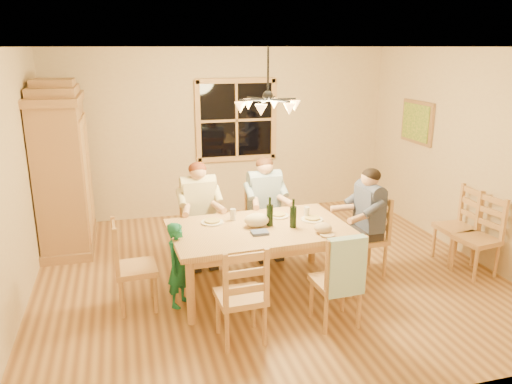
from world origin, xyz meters
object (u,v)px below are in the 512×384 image
object	(u,v)px
chair_near_left	(241,311)
adult_woman	(199,201)
adult_plaid_man	(265,195)
wine_bottle_b	(293,213)
armoire	(63,172)
wine_bottle_a	(270,211)
chandelier	(268,104)
chair_end_right	(365,250)
chair_far_left	(200,241)
child	(179,265)
chair_spare_front	(475,251)
chair_end_left	(137,281)
chair_near_right	(335,295)
chair_spare_back	(454,239)
adult_slate_man	(368,208)
dining_table	(259,235)
chair_far_right	(264,233)

from	to	relation	value
chair_near_left	adult_woman	xyz separation A→B (m)	(-0.09, 1.86, 0.54)
adult_plaid_man	wine_bottle_b	size ratio (longest dim) A/B	2.65
armoire	wine_bottle_a	xyz separation A→B (m)	(2.35, -1.96, -0.13)
chandelier	chair_end_right	bearing A→B (deg)	-15.29
adult_plaid_man	chair_end_right	bearing A→B (deg)	136.64
armoire	adult_woman	distance (m)	2.00
wine_bottle_b	chair_far_left	bearing A→B (deg)	131.83
wine_bottle_a	chair_end_right	bearing A→B (deg)	1.84
child	chair_spare_front	xyz separation A→B (m)	(3.58, -0.18, -0.17)
chandelier	chair_near_left	bearing A→B (deg)	-115.95
chandelier	chair_end_left	bearing A→B (deg)	-163.96
chair_end_left	adult_plaid_man	bearing A→B (deg)	117.98
chair_near_right	child	bearing A→B (deg)	149.16
chair_spare_back	adult_slate_man	bearing A→B (deg)	92.52
wine_bottle_a	chair_near_left	bearing A→B (deg)	-120.43
chair_spare_back	dining_table	bearing A→B (deg)	93.31
chair_far_left	adult_slate_man	size ratio (longest dim) A/B	1.13
adult_plaid_man	armoire	bearing A→B (deg)	-24.87
adult_slate_man	chair_end_right	bearing A→B (deg)	177.19
adult_slate_man	adult_plaid_man	bearing A→B (deg)	46.64
chair_far_left	child	world-z (taller)	chair_far_left
dining_table	chair_far_left	xyz separation A→B (m)	(-0.54, 0.91, -0.36)
armoire	chair_spare_front	xyz separation A→B (m)	(4.87, -2.30, -0.75)
chair_near_right	adult_woman	xyz separation A→B (m)	(-1.08, 1.82, 0.54)
chair_spare_front	chair_near_left	bearing A→B (deg)	93.08
chair_far_left	chair_end_right	bearing A→B (deg)	153.43
chair_end_left	chair_end_right	world-z (taller)	same
dining_table	wine_bottle_a	size ratio (longest dim) A/B	6.16
adult_woman	chair_end_right	bearing A→B (deg)	153.43
chair_far_left	chair_end_left	xyz separation A→B (m)	(-0.83, -0.98, 0.00)
chair_end_right	adult_woman	size ratio (longest dim) A/B	1.13
adult_woman	child	xyz separation A→B (m)	(-0.39, -1.04, -0.37)
chair_end_left	child	world-z (taller)	chair_end_left
chair_near_left	chair_near_right	xyz separation A→B (m)	(0.99, 0.05, 0.00)
chair_far_left	adult_plaid_man	size ratio (longest dim) A/B	1.13
chair_end_left	chair_spare_front	bearing A→B (deg)	83.74
adult_plaid_man	adult_slate_man	distance (m)	1.36
armoire	child	world-z (taller)	armoire
chair_end_right	adult_plaid_man	size ratio (longest dim) A/B	1.13
adult_slate_man	chair_end_left	bearing A→B (deg)	90.00
chair_near_right	wine_bottle_b	bearing A→B (deg)	99.48
adult_plaid_man	wine_bottle_b	xyz separation A→B (m)	(0.03, -1.05, 0.08)
wine_bottle_a	armoire	bearing A→B (deg)	140.15
chair_far_right	chair_spare_front	bearing A→B (deg)	148.64
armoire	chair_far_left	world-z (taller)	armoire
armoire	adult_woman	xyz separation A→B (m)	(1.68, -1.08, -0.22)
child	chair_spare_back	bearing A→B (deg)	-47.33
adult_slate_man	wine_bottle_b	size ratio (longest dim) A/B	2.65
chair_far_left	chair_spare_front	xyz separation A→B (m)	(3.19, -1.22, 0.00)
chandelier	chair_far_left	size ratio (longest dim) A/B	0.78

